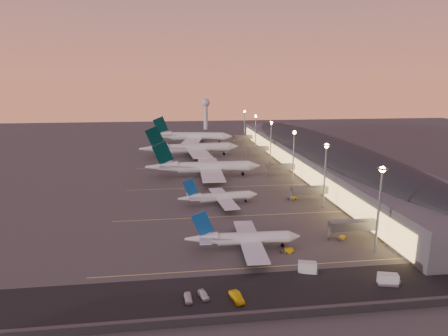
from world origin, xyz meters
TOP-DOWN VIEW (x-y plane):
  - ground at (0.00, 0.00)m, footprint 700.00×700.00m
  - airliner_narrow_south at (-2.13, -32.89)m, footprint 34.85×31.08m
  - airliner_narrow_north at (-4.70, 9.61)m, footprint 33.38×30.01m
  - airliner_wide_near at (-7.34, 56.88)m, footprint 60.48×54.91m
  - airliner_wide_mid at (-12.21, 112.72)m, footprint 66.93×61.29m
  - airliner_wide_far at (-10.14, 168.94)m, footprint 68.71×63.38m
  - terminal_building at (61.84, 72.47)m, footprint 56.35×255.00m
  - light_masts at (36.00, 65.00)m, footprint 2.20×217.20m
  - radar_tower at (10.00, 260.00)m, footprint 9.00×9.00m
  - service_lane at (0.00, -56.00)m, footprint 260.00×16.00m
  - lane_markings at (0.00, 40.00)m, footprint 90.00×180.36m
  - fence at (-0.00, -68.00)m, footprint 124.00×0.12m
  - baggage_tug_a at (10.29, -37.16)m, footprint 3.80×1.74m
  - baggage_tug_b at (30.17, -30.18)m, footprint 3.29×2.94m
  - baggage_tug_c at (27.41, 12.49)m, footprint 3.79×2.45m
  - catering_truck_a at (12.33, -49.31)m, footprint 5.51×3.31m
  - catering_truck_b at (29.90, -57.80)m, footprint 5.52×3.24m
  - service_van_a at (-19.50, -58.42)m, footprint 1.98×4.40m
  - service_van_b at (-8.44, -59.82)m, footprint 3.16×5.69m
  - service_van_c at (-15.88, -57.61)m, footprint 2.95×4.71m

SIDE VIEW (x-z plane):
  - ground at x=0.00m, z-range 0.00..0.00m
  - service_lane at x=0.00m, z-range 0.00..0.01m
  - lane_markings at x=0.00m, z-range 0.01..0.01m
  - baggage_tug_b at x=30.17m, z-range -0.04..0.91m
  - baggage_tug_c at x=27.41m, z-range -0.05..1.01m
  - baggage_tug_a at x=10.29m, z-range -0.05..1.08m
  - service_van_a at x=-19.50m, z-range 0.00..1.47m
  - service_van_c at x=-15.88m, z-range 0.00..1.49m
  - service_van_b at x=-8.44m, z-range 0.00..1.78m
  - fence at x=0.00m, z-range 0.00..2.00m
  - catering_truck_a at x=12.33m, z-range -0.09..2.81m
  - catering_truck_b at x=29.90m, z-range -0.09..2.82m
  - airliner_narrow_north at x=-4.70m, z-range -2.88..9.04m
  - airliner_narrow_south at x=-2.13m, z-range -3.01..9.46m
  - airliner_wide_near at x=-7.34m, z-range -4.70..14.69m
  - airliner_wide_mid at x=-12.21m, z-range -5.19..16.21m
  - airliner_wide_far at x=-10.14m, z-range -5.35..16.70m
  - terminal_building at x=61.84m, z-range 0.05..17.51m
  - light_masts at x=36.00m, z-range 4.60..30.50m
  - radar_tower at x=10.00m, z-range 5.62..38.12m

